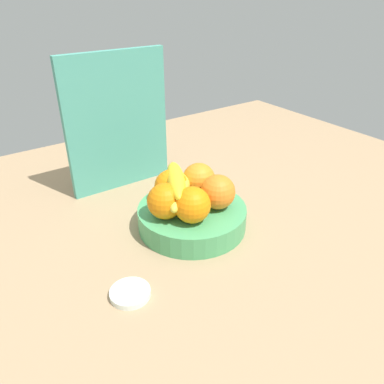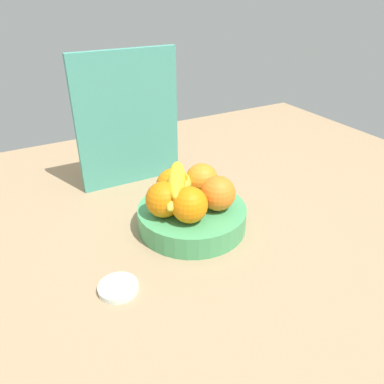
% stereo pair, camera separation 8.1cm
% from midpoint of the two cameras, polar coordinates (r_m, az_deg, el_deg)
% --- Properties ---
extents(ground_plane, '(1.80, 1.40, 0.03)m').
position_cam_midpoint_polar(ground_plane, '(0.88, 1.65, -6.77)').
color(ground_plane, '#A18360').
extents(fruit_bowl, '(0.25, 0.25, 0.05)m').
position_cam_midpoint_polar(fruit_bowl, '(0.87, 2.68, -3.86)').
color(fruit_bowl, '#47A061').
rests_on(fruit_bowl, ground_plane).
extents(orange_front_left, '(0.08, 0.08, 0.08)m').
position_cam_midpoint_polar(orange_front_left, '(0.84, 6.73, -0.28)').
color(orange_front_left, orange).
rests_on(orange_front_left, fruit_bowl).
extents(orange_front_right, '(0.08, 0.08, 0.08)m').
position_cam_midpoint_polar(orange_front_right, '(0.89, 4.10, 1.80)').
color(orange_front_right, orange).
rests_on(orange_front_right, fruit_bowl).
extents(orange_center, '(0.08, 0.08, 0.08)m').
position_cam_midpoint_polar(orange_center, '(0.87, -0.11, 0.98)').
color(orange_center, orange).
rests_on(orange_center, fruit_bowl).
extents(orange_back_left, '(0.08, 0.08, 0.08)m').
position_cam_midpoint_polar(orange_back_left, '(0.81, -1.46, -1.23)').
color(orange_back_left, orange).
rests_on(orange_back_left, fruit_bowl).
extents(orange_back_right, '(0.08, 0.08, 0.08)m').
position_cam_midpoint_polar(orange_back_right, '(0.79, 2.56, -2.04)').
color(orange_back_right, orange).
rests_on(orange_back_right, fruit_bowl).
extents(banana_bunch, '(0.17, 0.18, 0.08)m').
position_cam_midpoint_polar(banana_bunch, '(0.85, 0.59, 0.38)').
color(banana_bunch, yellow).
rests_on(banana_bunch, fruit_bowl).
extents(cutting_board, '(0.28, 0.02, 0.36)m').
position_cam_midpoint_polar(cutting_board, '(1.02, -7.35, 10.64)').
color(cutting_board, teal).
rests_on(cutting_board, ground_plane).
extents(jar_lid, '(0.07, 0.07, 0.01)m').
position_cam_midpoint_polar(jar_lid, '(0.73, -7.88, -14.27)').
color(jar_lid, white).
rests_on(jar_lid, ground_plane).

